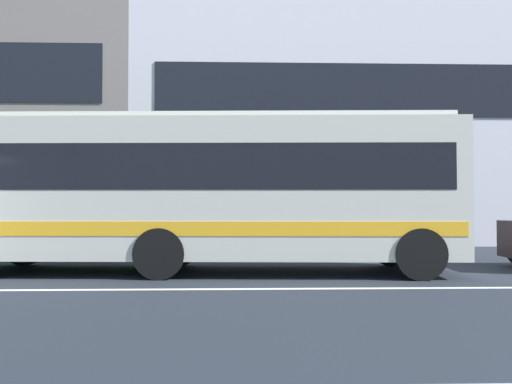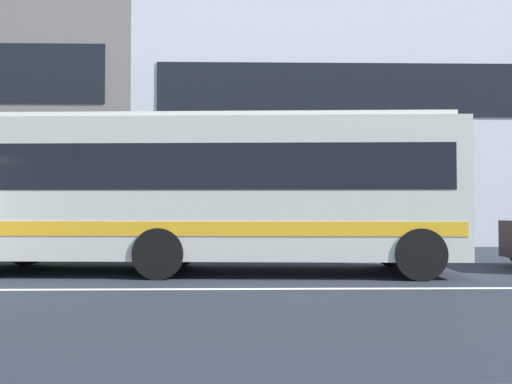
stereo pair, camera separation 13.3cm
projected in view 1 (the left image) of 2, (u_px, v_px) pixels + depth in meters
name	position (u px, v px, depth m)	size (l,w,h in m)	color
apartment_block_right	(405.00, 134.00, 24.07)	(22.88, 11.23, 9.46)	silver
transit_bus	(201.00, 188.00, 11.37)	(10.88, 3.14, 3.30)	beige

